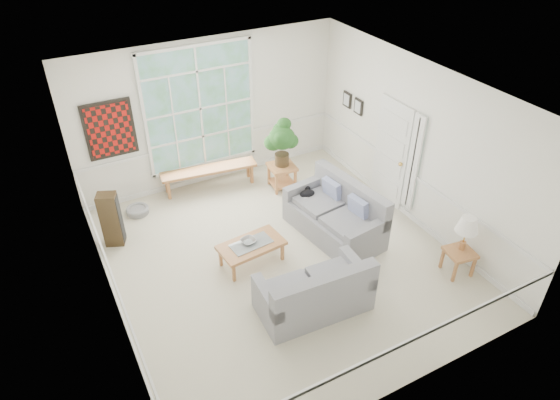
% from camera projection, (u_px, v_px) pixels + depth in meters
% --- Properties ---
extents(floor, '(5.50, 6.00, 0.01)m').
position_uv_depth(floor, '(280.00, 258.00, 8.60)').
color(floor, beige).
rests_on(floor, ground).
extents(ceiling, '(5.50, 6.00, 0.02)m').
position_uv_depth(ceiling, '(280.00, 93.00, 6.90)').
color(ceiling, white).
rests_on(ceiling, ground).
extents(wall_back, '(5.50, 0.02, 3.00)m').
position_uv_depth(wall_back, '(210.00, 113.00, 9.93)').
color(wall_back, white).
rests_on(wall_back, ground).
extents(wall_front, '(5.50, 0.02, 3.00)m').
position_uv_depth(wall_front, '(407.00, 312.00, 5.56)').
color(wall_front, white).
rests_on(wall_front, ground).
extents(wall_left, '(0.02, 6.00, 3.00)m').
position_uv_depth(wall_left, '(100.00, 236.00, 6.68)').
color(wall_left, white).
rests_on(wall_left, ground).
extents(wall_right, '(0.02, 6.00, 3.00)m').
position_uv_depth(wall_right, '(417.00, 145.00, 8.81)').
color(wall_right, white).
rests_on(wall_right, ground).
extents(window_back, '(2.30, 0.08, 2.40)m').
position_uv_depth(window_back, '(200.00, 108.00, 9.74)').
color(window_back, white).
rests_on(window_back, wall_back).
extents(entry_door, '(0.08, 0.90, 2.10)m').
position_uv_depth(entry_door, '(391.00, 153.00, 9.49)').
color(entry_door, white).
rests_on(entry_door, floor).
extents(door_sidelight, '(0.08, 0.26, 1.90)m').
position_uv_depth(door_sidelight, '(414.00, 163.00, 8.97)').
color(door_sidelight, white).
rests_on(door_sidelight, wall_right).
extents(wall_art, '(0.90, 0.06, 1.10)m').
position_uv_depth(wall_art, '(110.00, 130.00, 9.08)').
color(wall_art, '#65110D').
rests_on(wall_art, wall_back).
extents(wall_frame_near, '(0.04, 0.26, 0.32)m').
position_uv_depth(wall_frame_near, '(358.00, 107.00, 10.04)').
color(wall_frame_near, black).
rests_on(wall_frame_near, wall_right).
extents(wall_frame_far, '(0.04, 0.26, 0.32)m').
position_uv_depth(wall_frame_far, '(347.00, 100.00, 10.33)').
color(wall_frame_far, black).
rests_on(wall_frame_far, wall_right).
extents(loveseat_right, '(1.19, 1.95, 1.00)m').
position_uv_depth(loveseat_right, '(335.00, 212.00, 8.86)').
color(loveseat_right, gray).
rests_on(loveseat_right, floor).
extents(loveseat_front, '(1.71, 0.96, 0.90)m').
position_uv_depth(loveseat_front, '(314.00, 286.00, 7.39)').
color(loveseat_front, gray).
rests_on(loveseat_front, floor).
extents(coffee_table, '(1.13, 0.69, 0.40)m').
position_uv_depth(coffee_table, '(252.00, 253.00, 8.38)').
color(coffee_table, '#AE6E3E').
rests_on(coffee_table, floor).
extents(pewter_bowl, '(0.34, 0.34, 0.07)m').
position_uv_depth(pewter_bowl, '(248.00, 241.00, 8.28)').
color(pewter_bowl, gray).
rests_on(pewter_bowl, coffee_table).
extents(window_bench, '(1.99, 0.64, 0.46)m').
position_uv_depth(window_bench, '(210.00, 178.00, 10.30)').
color(window_bench, '#AE6E3E').
rests_on(window_bench, floor).
extents(end_table, '(0.57, 0.57, 0.52)m').
position_uv_depth(end_table, '(282.00, 176.00, 10.29)').
color(end_table, '#AE6E3E').
rests_on(end_table, floor).
extents(houseplant, '(0.60, 0.60, 0.99)m').
position_uv_depth(houseplant, '(282.00, 143.00, 9.90)').
color(houseplant, '#21521E').
rests_on(houseplant, end_table).
extents(side_table, '(0.50, 0.50, 0.45)m').
position_uv_depth(side_table, '(458.00, 262.00, 8.17)').
color(side_table, '#AE6E3E').
rests_on(side_table, floor).
extents(table_lamp, '(0.39, 0.39, 0.62)m').
position_uv_depth(table_lamp, '(466.00, 234.00, 7.92)').
color(table_lamp, silver).
rests_on(table_lamp, side_table).
extents(pet_bed, '(0.55, 0.55, 0.13)m').
position_uv_depth(pet_bed, '(138.00, 210.00, 9.64)').
color(pet_bed, gray).
rests_on(pet_bed, floor).
extents(floor_speaker, '(0.39, 0.36, 1.03)m').
position_uv_depth(floor_speaker, '(111.00, 219.00, 8.64)').
color(floor_speaker, '#372916').
rests_on(floor_speaker, floor).
extents(cat, '(0.34, 0.28, 0.14)m').
position_uv_depth(cat, '(307.00, 193.00, 9.20)').
color(cat, black).
rests_on(cat, loveseat_right).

